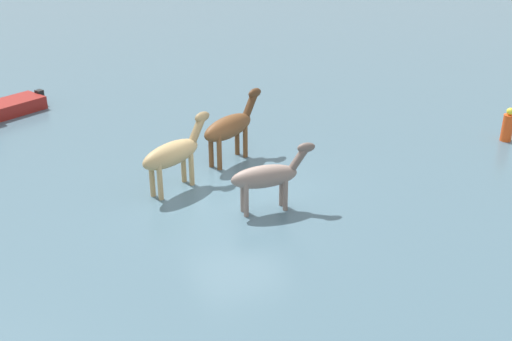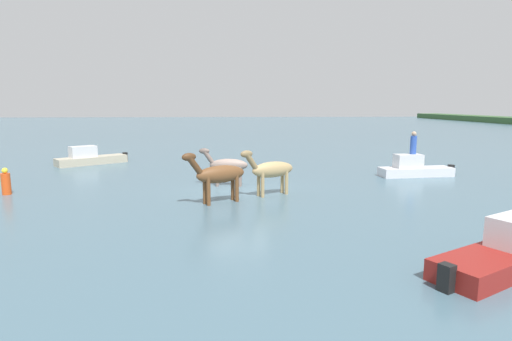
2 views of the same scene
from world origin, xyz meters
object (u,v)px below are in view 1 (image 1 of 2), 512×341
(buoy_channel_marker, at_px, (508,126))
(horse_dun_straggler, at_px, (230,127))
(horse_gray_outer, at_px, (173,153))
(horse_dark_mare, at_px, (267,176))

(buoy_channel_marker, bearing_deg, horse_dun_straggler, 76.80)
(horse_dun_straggler, xyz_separation_m, buoy_channel_marker, (-2.10, -8.95, -0.60))
(horse_gray_outer, bearing_deg, horse_dark_mare, -76.27)
(horse_gray_outer, bearing_deg, buoy_channel_marker, -31.40)
(horse_dark_mare, height_order, horse_gray_outer, horse_gray_outer)
(horse_gray_outer, distance_m, horse_dun_straggler, 2.45)
(horse_dark_mare, bearing_deg, horse_dun_straggler, 90.28)
(buoy_channel_marker, bearing_deg, horse_gray_outer, 85.43)
(horse_gray_outer, distance_m, buoy_channel_marker, 11.13)
(horse_dun_straggler, bearing_deg, horse_gray_outer, -178.64)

